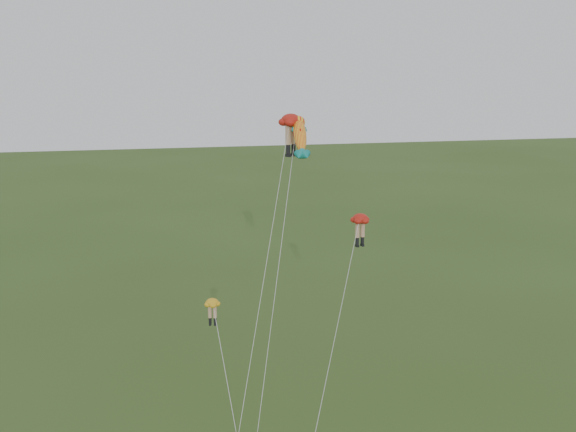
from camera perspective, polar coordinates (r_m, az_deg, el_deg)
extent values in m
ellipsoid|color=#B01C12|center=(41.07, 0.25, 8.55)|extent=(2.21, 2.21, 0.80)
cylinder|color=tan|center=(40.98, 0.01, 7.22)|extent=(0.35, 0.35, 1.22)
cylinder|color=black|center=(41.08, 0.01, 5.95)|extent=(0.28, 0.28, 0.61)
cube|color=black|center=(41.13, 0.01, 5.40)|extent=(0.36, 0.41, 0.18)
cylinder|color=tan|center=(41.33, 0.49, 7.26)|extent=(0.35, 0.35, 1.22)
cylinder|color=black|center=(41.43, 0.49, 6.01)|extent=(0.28, 0.28, 0.61)
cube|color=black|center=(41.48, 0.48, 5.47)|extent=(0.36, 0.41, 0.18)
cylinder|color=silver|center=(38.77, -2.14, -5.46)|extent=(4.98, 7.56, 18.95)
ellipsoid|color=#B01C12|center=(43.53, 6.45, -0.21)|extent=(1.63, 1.63, 0.67)
cylinder|color=tan|center=(43.61, 6.19, -1.25)|extent=(0.30, 0.30, 1.03)
cylinder|color=black|center=(43.81, 6.17, -2.23)|extent=(0.23, 0.23, 0.51)
cube|color=black|center=(43.89, 6.16, -2.65)|extent=(0.23, 0.33, 0.15)
cylinder|color=tan|center=(43.82, 6.65, -1.19)|extent=(0.30, 0.30, 1.03)
cylinder|color=black|center=(44.02, 6.62, -2.17)|extent=(0.23, 0.23, 0.51)
cube|color=black|center=(44.11, 6.61, -2.58)|extent=(0.23, 0.33, 0.15)
cylinder|color=silver|center=(39.35, 4.24, -10.47)|extent=(6.58, 11.15, 12.20)
ellipsoid|color=gold|center=(35.50, -6.76, -7.64)|extent=(1.10, 1.10, 0.45)
cylinder|color=tan|center=(35.71, -6.96, -8.43)|extent=(0.20, 0.20, 0.69)
cylinder|color=black|center=(35.90, -6.94, -9.21)|extent=(0.16, 0.16, 0.35)
cube|color=black|center=(35.99, -6.93, -9.54)|extent=(0.16, 0.22, 0.10)
cylinder|color=tan|center=(35.67, -6.52, -8.45)|extent=(0.20, 0.20, 0.69)
cylinder|color=black|center=(35.86, -6.49, -9.22)|extent=(0.16, 0.16, 0.35)
cube|color=black|center=(35.95, -6.49, -9.55)|extent=(0.16, 0.22, 0.10)
cylinder|color=silver|center=(35.18, -5.15, -15.93)|extent=(1.21, 5.05, 9.52)
ellipsoid|color=yellow|center=(40.17, 1.05, 7.36)|extent=(1.32, 3.39, 2.63)
sphere|color=yellow|center=(40.17, 1.05, 7.36)|extent=(1.06, 1.36, 1.25)
cone|color=#13807F|center=(40.17, 1.05, 7.36)|extent=(0.84, 1.22, 1.22)
cone|color=#13807F|center=(40.17, 1.05, 7.36)|extent=(0.84, 1.22, 1.22)
cone|color=#13807F|center=(40.17, 1.05, 7.36)|extent=(0.48, 0.69, 0.68)
cone|color=#13807F|center=(40.17, 1.05, 7.36)|extent=(0.48, 0.69, 0.68)
cone|color=red|center=(40.17, 1.05, 7.36)|extent=(0.52, 0.70, 0.66)
cylinder|color=silver|center=(38.23, -0.92, -6.63)|extent=(4.34, 7.23, 17.80)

